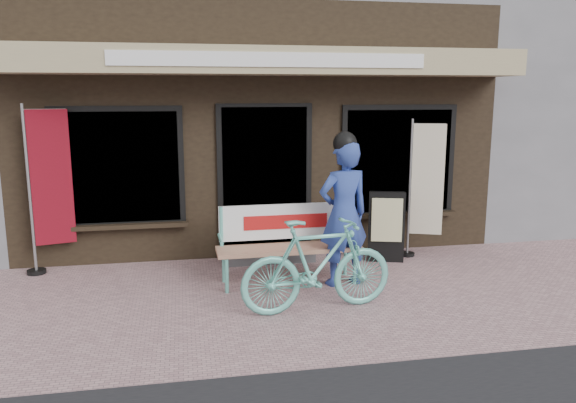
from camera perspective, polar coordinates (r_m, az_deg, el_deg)
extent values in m
plane|color=#AD8486|center=(6.40, 0.34, -10.49)|extent=(70.00, 70.00, 0.00)
cube|color=black|center=(10.92, -4.73, 8.10)|extent=(7.00, 6.00, 3.60)
cube|color=tan|center=(7.59, -2.09, 14.05)|extent=(7.00, 0.80, 0.35)
cube|color=white|center=(7.19, -1.58, 14.23)|extent=(4.00, 0.02, 0.18)
cube|color=black|center=(8.00, -2.36, 2.04)|extent=(1.20, 0.06, 2.10)
cube|color=black|center=(7.99, -2.35, 2.03)|extent=(1.35, 0.04, 2.20)
cube|color=black|center=(7.93, -16.85, 3.32)|extent=(1.60, 0.06, 1.50)
cube|color=black|center=(8.49, 11.13, 4.06)|extent=(1.60, 0.06, 1.50)
cube|color=black|center=(7.92, -16.85, 3.31)|extent=(1.75, 0.04, 1.65)
cube|color=black|center=(8.48, 11.16, 4.05)|extent=(1.75, 0.04, 1.65)
cube|color=black|center=(8.01, -16.57, -2.41)|extent=(1.80, 0.18, 0.06)
cube|color=black|center=(8.57, 11.08, -1.31)|extent=(1.80, 0.18, 0.06)
cube|color=#59595B|center=(8.01, -2.07, -5.48)|extent=(1.30, 0.45, 0.15)
cylinder|color=#61BDAD|center=(6.74, -6.24, -7.54)|extent=(0.04, 0.04, 0.42)
cylinder|color=#61BDAD|center=(7.12, -6.54, -6.54)|extent=(0.04, 0.04, 0.42)
cylinder|color=#61BDAD|center=(7.05, 6.80, -6.72)|extent=(0.04, 0.04, 0.42)
cylinder|color=#61BDAD|center=(7.41, 5.84, -5.81)|extent=(0.04, 0.04, 0.42)
cube|color=tan|center=(6.97, 0.10, -4.81)|extent=(1.79, 0.47, 0.05)
cylinder|color=#61BDAD|center=(6.99, -6.79, -2.74)|extent=(0.04, 0.04, 0.55)
cylinder|color=#61BDAD|center=(7.29, 6.07, -2.14)|extent=(0.04, 0.04, 0.55)
cube|color=white|center=(7.10, -0.25, -2.03)|extent=(1.69, 0.06, 0.45)
cube|color=#B21414|center=(7.08, -0.21, -2.07)|extent=(1.07, 0.02, 0.18)
cylinder|color=#61BDAD|center=(6.81, -6.88, -3.79)|extent=(0.05, 0.44, 0.04)
cylinder|color=#61BDAD|center=(7.14, 6.76, -3.11)|extent=(0.05, 0.44, 0.04)
imported|color=#2A3F90|center=(6.87, 5.67, -1.26)|extent=(0.72, 0.55, 1.78)
sphere|color=black|center=(6.74, 5.81, 5.90)|extent=(0.34, 0.34, 0.29)
imported|color=#61BDAD|center=(6.10, 3.02, -6.48)|extent=(1.76, 0.68, 1.03)
cylinder|color=gray|center=(7.92, -24.79, 0.99)|extent=(0.04, 0.04, 2.21)
cylinder|color=gray|center=(7.83, -23.54, 8.56)|extent=(0.49, 0.15, 0.02)
cube|color=maroon|center=(7.90, -22.91, 2.22)|extent=(0.49, 0.16, 1.76)
cylinder|color=black|center=(8.16, -24.18, -6.52)|extent=(0.29, 0.29, 0.05)
cylinder|color=gray|center=(8.21, 12.26, 1.28)|extent=(0.04, 0.04, 1.99)
cylinder|color=gray|center=(8.12, 14.13, 7.64)|extent=(0.43, 0.18, 0.02)
cube|color=beige|center=(8.20, 14.00, 2.15)|extent=(0.43, 0.19, 1.58)
cylinder|color=black|center=(8.43, 12.00, -5.24)|extent=(0.28, 0.28, 0.05)
cube|color=black|center=(7.97, 9.96, -2.56)|extent=(0.50, 0.23, 1.00)
cube|color=beige|center=(7.89, 10.02, -1.87)|extent=(0.41, 0.14, 0.61)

